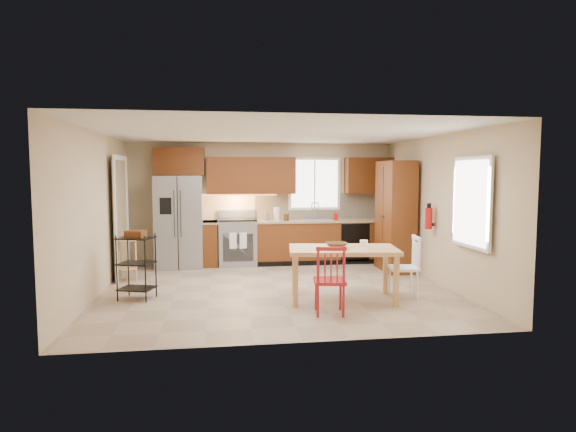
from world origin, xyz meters
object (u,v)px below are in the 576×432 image
Objects in this scene: refrigerator at (179,222)px; table_bowl at (337,248)px; range_stove at (238,243)px; pantry at (395,216)px; bar_stool at (127,260)px; utility_cart at (137,267)px; chair_white at (403,267)px; table_jar at (364,245)px; soap_bottle at (336,216)px; fire_extinguisher at (429,218)px; dining_table at (343,275)px; chair_red at (330,280)px.

refrigerator reaches higher than table_bowl.
refrigerator reaches higher than range_stove.
range_stove is 0.44× the size of pantry.
bar_stool is 0.77× the size of utility_cart.
chair_white reaches higher than table_jar.
range_stove is 1.22× the size of bar_stool.
refrigerator is 3.18m from soap_bottle.
fire_extinguisher is at bearing 6.35° from bar_stool.
dining_table is (1.43, -2.99, -0.08)m from range_stove.
fire_extinguisher is 2.12m from dining_table.
soap_bottle is 0.53× the size of fire_extinguisher.
table_bowl is at bearing -152.59° from fire_extinguisher.
table_bowl is (-0.10, 0.00, 0.39)m from dining_table.
range_stove is at bearing 114.07° from table_bowl.
table_jar reaches higher than table_bowl.
refrigerator is 2.42× the size of bar_stool.
chair_white is at bearing -131.28° from fire_extinguisher.
utility_cart is at bearing -174.28° from fire_extinguisher.
chair_red is (1.08, -3.64, 0.00)m from range_stove.
bar_stool is at bearing 124.06° from utility_cart.
chair_red is 2.89m from utility_cart.
chair_white is 4.66m from bar_stool.
refrigerator is at bearing 155.48° from fire_extinguisher.
refrigerator is 2.52m from utility_cart.
refrigerator is at bearing 70.83° from bar_stool.
table_bowl is (1.34, -2.99, 0.31)m from range_stove.
refrigerator is at bearing 98.08° from utility_cart.
chair_red is 1.00× the size of chair_white.
table_bowl is (-1.05, -0.05, 0.31)m from chair_white.
table_jar is at bearing -44.06° from refrigerator.
fire_extinguisher is at bearing -32.62° from range_stove.
bar_stool is (-0.80, -1.16, -0.53)m from refrigerator.
soap_bottle is 3.00m from table_bowl.
soap_bottle is 0.12× the size of dining_table.
chair_white is at bearing 2.73° from table_bowl.
utility_cart reaches higher than dining_table.
fire_extinguisher is 0.39× the size of chair_red.
table_bowl is at bearing -167.47° from table_jar.
table_bowl is 0.45m from table_jar.
fire_extinguisher reaches higher than chair_white.
refrigerator is at bearing 179.55° from soap_bottle.
refrigerator is 1.87× the size of utility_cart.
pantry is at bearing 18.11° from bar_stool.
dining_table is at bearing -101.58° from soap_bottle.
utility_cart reaches higher than range_stove.
refrigerator is 4.23m from pantry.
utility_cart is (-2.66, 1.13, 0.03)m from chair_red.
fire_extinguisher reaches higher than dining_table.
dining_table is 0.40m from table_bowl.
fire_extinguisher is 2.68× the size of table_jar.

